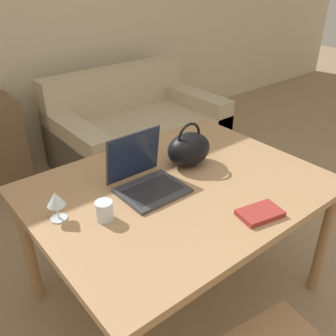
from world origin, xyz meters
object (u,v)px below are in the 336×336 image
Objects in this scene: couch at (137,132)px; handbag at (189,149)px; drinking_glass at (104,211)px; laptop at (144,174)px; wine_glass at (56,201)px.

handbag reaches higher than couch.
laptop is at bearing 20.87° from drinking_glass.
wine_glass is 0.76m from handbag.
handbag is at bearing 5.80° from laptop.
handbag is (0.32, 0.03, 0.02)m from laptop.
couch is 11.04× the size of wine_glass.
drinking_glass is 0.35× the size of handbag.
drinking_glass is 0.64× the size of wine_glass.
handbag reaches higher than drinking_glass.
couch is at bearing 51.41° from drinking_glass.
couch is 1.59m from handbag.
laptop reaches higher than handbag.
laptop reaches higher than couch.
wine_glass is at bearing -134.41° from couch.
couch is 4.90× the size of laptop.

